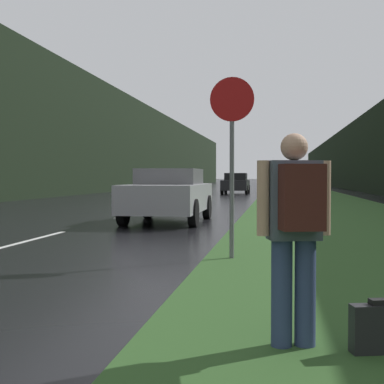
% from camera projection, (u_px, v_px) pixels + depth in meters
% --- Properties ---
extents(grass_verge, '(6.00, 240.00, 0.02)m').
position_uv_depth(grass_verge, '(302.00, 193.00, 40.50)').
color(grass_verge, '#2D5123').
rests_on(grass_verge, ground_plane).
extents(lane_stripe_b, '(0.12, 3.00, 0.01)m').
position_uv_depth(lane_stripe_b, '(34.00, 239.00, 10.90)').
color(lane_stripe_b, silver).
rests_on(lane_stripe_b, ground_plane).
extents(lane_stripe_c, '(0.12, 3.00, 0.01)m').
position_uv_depth(lane_stripe_c, '(128.00, 215.00, 17.81)').
color(lane_stripe_c, silver).
rests_on(lane_stripe_c, ground_plane).
extents(lane_stripe_d, '(0.12, 3.00, 0.01)m').
position_uv_depth(lane_stripe_d, '(170.00, 204.00, 24.72)').
color(lane_stripe_d, silver).
rests_on(lane_stripe_d, ground_plane).
extents(lane_stripe_e, '(0.12, 3.00, 0.01)m').
position_uv_depth(lane_stripe_e, '(193.00, 198.00, 31.63)').
color(lane_stripe_e, silver).
rests_on(lane_stripe_e, ground_plane).
extents(treeline_far_side, '(2.00, 140.00, 8.94)m').
position_uv_depth(treeline_far_side, '(127.00, 144.00, 52.84)').
color(treeline_far_side, black).
rests_on(treeline_far_side, ground_plane).
extents(treeline_near_side, '(2.00, 140.00, 6.38)m').
position_uv_depth(treeline_near_side, '(363.00, 156.00, 49.34)').
color(treeline_near_side, black).
rests_on(treeline_near_side, ground_plane).
extents(stop_sign, '(0.68, 0.07, 2.81)m').
position_uv_depth(stop_sign, '(232.00, 148.00, 8.21)').
color(stop_sign, slate).
rests_on(stop_sign, ground_plane).
extents(hitchhiker_with_backpack, '(0.54, 0.46, 1.60)m').
position_uv_depth(hitchhiker_with_backpack, '(295.00, 225.00, 3.91)').
color(hitchhiker_with_backpack, navy).
rests_on(hitchhiker_with_backpack, ground_plane).
extents(suitcase, '(0.44, 0.23, 0.41)m').
position_uv_depth(suitcase, '(380.00, 329.00, 3.81)').
color(suitcase, '#232326').
rests_on(suitcase, ground_plane).
extents(car_passing_near, '(2.04, 4.31, 1.50)m').
position_uv_depth(car_passing_near, '(169.00, 194.00, 14.99)').
color(car_passing_near, '#9E9EA3').
rests_on(car_passing_near, ground_plane).
extents(car_passing_far, '(1.95, 4.57, 1.54)m').
position_uv_depth(car_passing_far, '(236.00, 183.00, 39.60)').
color(car_passing_far, black).
rests_on(car_passing_far, ground_plane).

